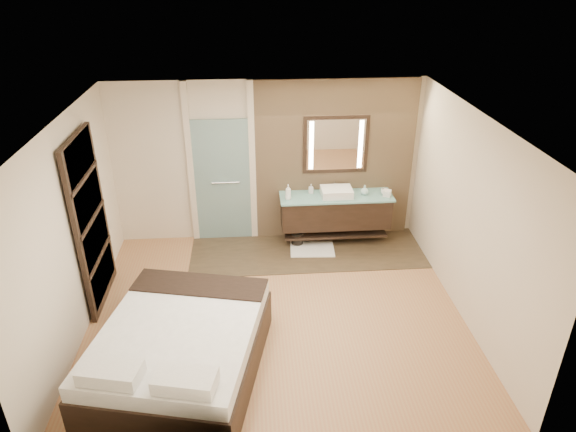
{
  "coord_description": "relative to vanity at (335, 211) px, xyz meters",
  "views": [
    {
      "loc": [
        -0.29,
        -5.62,
        4.38
      ],
      "look_at": [
        0.2,
        0.6,
        1.19
      ],
      "focal_mm": 32.0,
      "sensor_mm": 36.0,
      "label": 1
    }
  ],
  "objects": [
    {
      "name": "frosted_door",
      "position": [
        -1.85,
        0.28,
        0.56
      ],
      "size": [
        1.1,
        0.12,
        2.7
      ],
      "color": "silver",
      "rests_on": "floor"
    },
    {
      "name": "bath_mat",
      "position": [
        -0.41,
        -0.27,
        -0.56
      ],
      "size": [
        0.75,
        0.54,
        0.02
      ],
      "primitive_type": "cube",
      "rotation": [
        0.0,
        0.0,
        -0.06
      ],
      "color": "white",
      "rests_on": "floor"
    },
    {
      "name": "tile_strip",
      "position": [
        -0.5,
        -0.32,
        -0.57
      ],
      "size": [
        3.8,
        1.3,
        0.01
      ],
      "primitive_type": "cube",
      "color": "#362A1D",
      "rests_on": "floor"
    },
    {
      "name": "mirror_unit",
      "position": [
        0.0,
        0.24,
        1.07
      ],
      "size": [
        1.06,
        0.04,
        0.96
      ],
      "color": "black",
      "rests_on": "stone_wall"
    },
    {
      "name": "vanity",
      "position": [
        0.0,
        0.0,
        0.0
      ],
      "size": [
        1.85,
        0.55,
        0.88
      ],
      "color": "black",
      "rests_on": "stone_wall"
    },
    {
      "name": "soap_bottle_b",
      "position": [
        -0.4,
        0.11,
        0.36
      ],
      "size": [
        0.07,
        0.07,
        0.16
      ],
      "primitive_type": "imported",
      "rotation": [
        0.0,
        0.0,
        0.01
      ],
      "color": "#B2B2B2",
      "rests_on": "vanity"
    },
    {
      "name": "bed",
      "position": [
        -2.26,
        -2.92,
        -0.24
      ],
      "size": [
        2.16,
        2.48,
        0.83
      ],
      "rotation": [
        0.0,
        0.0,
        -0.22
      ],
      "color": "black",
      "rests_on": "floor"
    },
    {
      "name": "cup",
      "position": [
        0.8,
        -0.01,
        0.33
      ],
      "size": [
        0.15,
        0.15,
        0.09
      ],
      "primitive_type": "imported",
      "rotation": [
        0.0,
        0.0,
        -0.29
      ],
      "color": "white",
      "rests_on": "vanity"
    },
    {
      "name": "floor",
      "position": [
        -1.1,
        -1.92,
        -0.58
      ],
      "size": [
        5.0,
        5.0,
        0.0
      ],
      "primitive_type": "plane",
      "color": "#A56945",
      "rests_on": "ground"
    },
    {
      "name": "waste_bin",
      "position": [
        -0.64,
        -0.07,
        -0.46
      ],
      "size": [
        0.21,
        0.21,
        0.24
      ],
      "primitive_type": "cylinder",
      "rotation": [
        0.0,
        0.0,
        0.09
      ],
      "color": "black",
      "rests_on": "floor"
    },
    {
      "name": "stone_wall",
      "position": [
        0.0,
        0.29,
        0.77
      ],
      "size": [
        2.6,
        0.08,
        2.7
      ],
      "primitive_type": "cube",
      "color": "tan",
      "rests_on": "floor"
    },
    {
      "name": "soap_bottle_a",
      "position": [
        -0.8,
        -0.09,
        0.41
      ],
      "size": [
        0.1,
        0.1,
        0.25
      ],
      "primitive_type": "imported",
      "rotation": [
        0.0,
        0.0,
        -0.01
      ],
      "color": "white",
      "rests_on": "vanity"
    },
    {
      "name": "soap_bottle_c",
      "position": [
        0.47,
        -0.0,
        0.37
      ],
      "size": [
        0.17,
        0.17,
        0.16
      ],
      "primitive_type": "imported",
      "rotation": [
        0.0,
        0.0,
        -0.42
      ],
      "color": "#A9D5D5",
      "rests_on": "vanity"
    },
    {
      "name": "tissue_box",
      "position": [
        0.82,
        -0.09,
        0.33
      ],
      "size": [
        0.16,
        0.16,
        0.1
      ],
      "primitive_type": "cube",
      "rotation": [
        0.0,
        0.0,
        -0.44
      ],
      "color": "white",
      "rests_on": "vanity"
    },
    {
      "name": "shoji_partition",
      "position": [
        -3.53,
        -1.32,
        0.63
      ],
      "size": [
        0.06,
        1.2,
        2.4
      ],
      "color": "black",
      "rests_on": "floor"
    }
  ]
}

